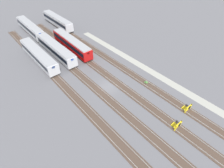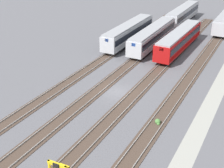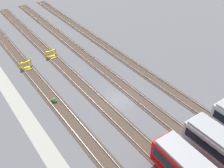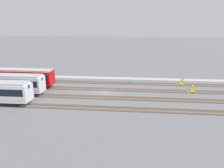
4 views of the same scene
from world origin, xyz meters
TOP-DOWN VIEW (x-y plane):
  - ground_plane at (0.00, 0.00)m, footprint 400.00×400.00m
  - service_walkway at (0.00, -12.02)m, footprint 54.00×2.00m
  - rail_track_nearest at (0.00, -7.51)m, footprint 90.00×2.23m
  - rail_track_near_inner at (0.00, -2.50)m, footprint 90.00×2.24m
  - rail_track_middle at (0.00, 2.50)m, footprint 90.00×2.24m
  - rail_track_far_inner at (0.00, 7.51)m, footprint 90.00×2.23m
  - bumper_stop_nearest_track at (-15.33, -7.52)m, footprint 1.35×2.00m
  - bumper_stop_near_inner_track at (-16.38, -2.50)m, footprint 1.36×2.00m
  - weed_clump at (-4.73, -7.61)m, footprint 0.92×0.70m

SIDE VIEW (x-z plane):
  - ground_plane at x=0.00m, z-range 0.00..0.00m
  - service_walkway at x=0.00m, z-range 0.00..0.01m
  - rail_track_nearest at x=0.00m, z-range -0.06..0.15m
  - rail_track_near_inner at x=0.00m, z-range -0.06..0.15m
  - rail_track_middle at x=0.00m, z-range -0.06..0.15m
  - rail_track_far_inner at x=0.00m, z-range -0.06..0.15m
  - weed_clump at x=-4.73m, z-range -0.08..0.56m
  - bumper_stop_nearest_track at x=-15.33m, z-range -0.10..1.12m
  - bumper_stop_near_inner_track at x=-16.38m, z-range -0.10..1.12m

